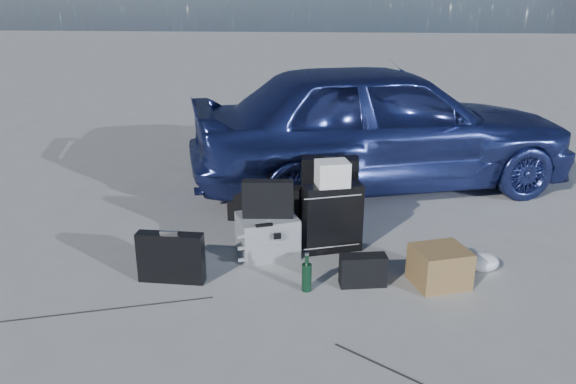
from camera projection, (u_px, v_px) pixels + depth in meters
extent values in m
plane|color=#ADADA8|center=(304.00, 286.00, 4.30)|extent=(60.00, 60.00, 0.00)
imported|color=#374593|center=(380.00, 125.00, 6.31)|extent=(4.56, 2.85, 1.45)
cube|color=#A4A6A9|center=(267.00, 235.00, 4.78)|extent=(0.59, 0.54, 0.35)
cube|color=black|center=(268.00, 199.00, 4.66)|extent=(0.43, 0.14, 0.32)
cube|color=black|center=(171.00, 258.00, 4.31)|extent=(0.52, 0.13, 0.40)
cube|color=black|center=(329.00, 192.00, 5.30)|extent=(0.53, 0.21, 0.68)
cube|color=black|center=(332.00, 218.00, 4.81)|extent=(0.53, 0.33, 0.60)
cube|color=white|center=(332.00, 174.00, 4.67)|extent=(0.31, 0.27, 0.21)
cube|color=black|center=(266.00, 201.00, 5.56)|extent=(0.74, 0.37, 0.36)
cube|color=white|center=(265.00, 180.00, 5.50)|extent=(0.46, 0.41, 0.07)
cube|color=black|center=(264.00, 174.00, 5.48)|extent=(0.30, 0.22, 0.06)
cube|color=olive|center=(440.00, 266.00, 4.29)|extent=(0.49, 0.46, 0.29)
ellipsoid|color=white|center=(482.00, 262.00, 4.52)|extent=(0.31, 0.28, 0.15)
cube|color=black|center=(363.00, 270.00, 4.28)|extent=(0.37, 0.19, 0.25)
cylinder|color=black|center=(307.00, 273.00, 4.19)|extent=(0.08, 0.08, 0.30)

